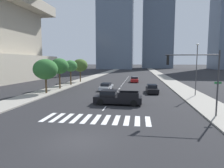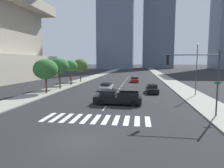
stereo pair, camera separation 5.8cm
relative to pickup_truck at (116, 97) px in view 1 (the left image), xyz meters
name	(u,v)px [view 1 (the left image)]	position (x,y,z in m)	size (l,w,h in m)	color
ground_plane	(79,141)	(-0.95, -11.21, -0.81)	(800.00, 800.00, 0.00)	#232326
sidewalk_east	(178,86)	(10.64, 18.79, -0.74)	(4.00, 260.00, 0.15)	gray
sidewalk_west	(70,84)	(-12.55, 18.79, -0.74)	(4.00, 260.00, 0.15)	gray
crosswalk_near	(96,119)	(-0.95, -6.31, -0.81)	(9.45, 2.91, 0.01)	silver
lane_divider_center	(123,84)	(-0.95, 21.69, -0.81)	(0.14, 50.00, 0.01)	silver
pickup_truck	(116,97)	(0.00, 0.00, 0.00)	(5.66, 2.18, 1.67)	black
sedan_red_0	(135,80)	(1.61, 26.28, -0.19)	(1.99, 4.46, 1.34)	maroon
sedan_silver_1	(106,87)	(-3.07, 11.50, -0.22)	(2.00, 4.82, 1.29)	#B7BABF
sedan_black_2	(152,89)	(4.84, 9.44, -0.19)	(1.92, 4.60, 1.35)	black
traffic_signal_near	(198,71)	(8.00, -4.18, 3.40)	(4.98, 0.28, 5.90)	#333335
street_lamp_east	(197,66)	(10.94, 7.00, 3.66)	(0.50, 0.24, 7.45)	#3F3F42
street_tree_nearest	(45,69)	(-11.75, 5.98, 3.07)	(3.76, 3.76, 5.34)	#4C3823
street_tree_second	(59,66)	(-11.75, 11.34, 3.44)	(3.36, 3.36, 5.55)	#4C3823
street_tree_third	(70,66)	(-11.75, 17.18, 3.35)	(2.87, 2.87, 5.26)	#4C3823
street_tree_fourth	(80,65)	(-11.75, 24.02, 3.38)	(3.68, 3.68, 5.62)	#4C3823
office_tower_center_skyline	(158,1)	(16.80, 144.23, 53.25)	(23.81, 21.86, 115.37)	slate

